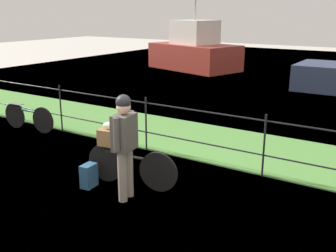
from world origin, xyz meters
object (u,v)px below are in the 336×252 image
terrier_dog (112,125)px  backpack_on_paving (89,176)px  bicycle_main (130,166)px  bicycle_parked (28,117)px  moored_boat_mid (194,51)px  wooden_crate (111,137)px  cyclist_person (124,138)px

terrier_dog → backpack_on_paving: terrier_dog is taller
bicycle_main → bicycle_parked: (-4.15, 1.20, -0.02)m
backpack_on_paving → moored_boat_mid: size_ratio=0.08×
wooden_crate → terrier_dog: terrier_dog is taller
terrier_dog → moored_boat_mid: bearing=113.6°
wooden_crate → cyclist_person: 0.72m
cyclist_person → backpack_on_paving: (-0.80, -0.00, -0.80)m
bicycle_parked → wooden_crate: bearing=-18.3°
terrier_dog → bicycle_parked: terrier_dog is taller
terrier_dog → moored_boat_mid: (-5.63, 12.87, -0.13)m
bicycle_parked → moored_boat_mid: (-1.82, 11.62, 0.56)m
moored_boat_mid → bicycle_parked: bearing=-81.1°
terrier_dog → bicycle_main: bearing=8.8°
bicycle_parked → moored_boat_mid: size_ratio=0.32×
wooden_crate → moored_boat_mid: size_ratio=0.08×
bicycle_main → cyclist_person: cyclist_person is taller
terrier_dog → backpack_on_paving: (-0.22, -0.37, -0.83)m
cyclist_person → terrier_dog: bearing=147.4°
wooden_crate → backpack_on_paving: bearing=-118.7°
wooden_crate → moored_boat_mid: (-5.61, 12.88, 0.08)m
terrier_dog → cyclist_person: bearing=-32.6°
wooden_crate → backpack_on_paving: wooden_crate is taller
wooden_crate → backpack_on_paving: (-0.20, -0.37, -0.61)m
backpack_on_paving → terrier_dog: bearing=143.7°
cyclist_person → backpack_on_paving: cyclist_person is taller
bicycle_main → moored_boat_mid: bearing=115.0°
terrier_dog → bicycle_parked: 4.07m
terrier_dog → backpack_on_paving: bearing=-121.3°
wooden_crate → bicycle_parked: (-3.79, 1.25, -0.47)m
moored_boat_mid → bicycle_main: bearing=-65.0°
wooden_crate → backpack_on_paving: 0.74m
cyclist_person → bicycle_parked: bearing=159.8°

